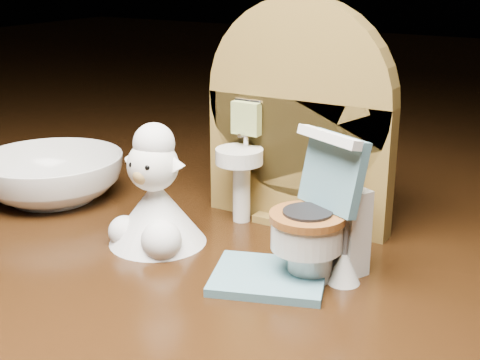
# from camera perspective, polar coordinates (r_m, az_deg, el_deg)

# --- Properties ---
(backdrop_panel) EXTENTS (0.13, 0.05, 0.15)m
(backdrop_panel) POSITION_cam_1_polar(r_m,az_deg,el_deg) (0.44, 4.87, 4.44)
(backdrop_panel) COLOR olive
(backdrop_panel) RESTS_ON ground
(toy_toilet) EXTENTS (0.05, 0.06, 0.08)m
(toy_toilet) POSITION_cam_1_polar(r_m,az_deg,el_deg) (0.38, 7.04, -3.76)
(toy_toilet) COLOR white
(toy_toilet) RESTS_ON ground
(bath_mat) EXTENTS (0.08, 0.07, 0.00)m
(bath_mat) POSITION_cam_1_polar(r_m,az_deg,el_deg) (0.38, 2.48, -8.29)
(bath_mat) COLOR teal
(bath_mat) RESTS_ON ground
(toilet_brush) EXTENTS (0.02, 0.02, 0.04)m
(toilet_brush) POSITION_cam_1_polar(r_m,az_deg,el_deg) (0.38, 8.88, -7.04)
(toilet_brush) COLOR white
(toilet_brush) RESTS_ON ground
(plush_lamb) EXTENTS (0.06, 0.06, 0.08)m
(plush_lamb) POSITION_cam_1_polar(r_m,az_deg,el_deg) (0.42, -7.27, -1.90)
(plush_lamb) COLOR white
(plush_lamb) RESTS_ON ground
(ceramic_bowl) EXTENTS (0.11, 0.11, 0.03)m
(ceramic_bowl) POSITION_cam_1_polar(r_m,az_deg,el_deg) (0.52, -15.78, 0.22)
(ceramic_bowl) COLOR white
(ceramic_bowl) RESTS_ON ground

